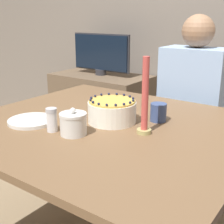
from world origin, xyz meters
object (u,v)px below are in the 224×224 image
object	(u,v)px
cake	(112,111)
candle	(145,102)
sugar_shaker	(52,120)
person_man_blue_shirt	(191,125)
sugar_bowl	(73,124)
tv_monitor	(101,53)

from	to	relation	value
cake	candle	world-z (taller)	candle
sugar_shaker	person_man_blue_shirt	bearing A→B (deg)	76.67
cake	candle	distance (m)	0.22
candle	sugar_bowl	bearing A→B (deg)	-141.64
sugar_bowl	person_man_blue_shirt	size ratio (longest dim) A/B	0.09
cake	sugar_bowl	world-z (taller)	same
candle	tv_monitor	xyz separation A→B (m)	(-1.10, 1.12, 0.02)
tv_monitor	sugar_bowl	bearing A→B (deg)	-56.43
sugar_bowl	candle	xyz separation A→B (m)	(0.23, 0.19, 0.09)
candle	cake	bearing A→B (deg)	168.37
person_man_blue_shirt	candle	bearing A→B (deg)	96.99
person_man_blue_shirt	tv_monitor	world-z (taller)	person_man_blue_shirt
cake	sugar_shaker	size ratio (longest dim) A/B	2.18
cake	person_man_blue_shirt	distance (m)	0.80
candle	tv_monitor	world-z (taller)	same
cake	candle	bearing A→B (deg)	-11.63
sugar_bowl	tv_monitor	bearing A→B (deg)	123.57
sugar_bowl	person_man_blue_shirt	world-z (taller)	person_man_blue_shirt
sugar_shaker	person_man_blue_shirt	distance (m)	1.06
sugar_bowl	tv_monitor	xyz separation A→B (m)	(-0.87, 1.31, 0.11)
tv_monitor	candle	bearing A→B (deg)	-45.54
candle	tv_monitor	bearing A→B (deg)	134.46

